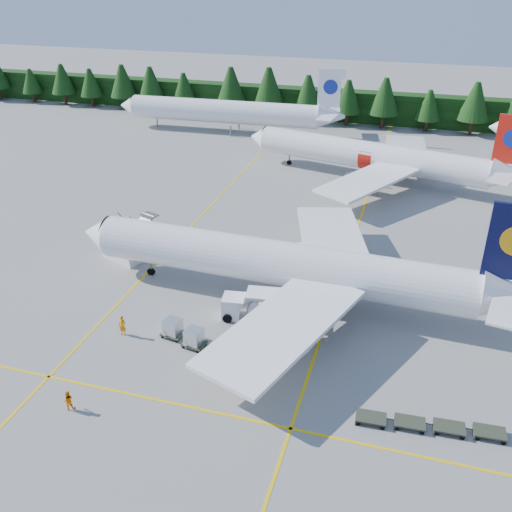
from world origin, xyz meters
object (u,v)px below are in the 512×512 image
(airliner_navy, at_px, (271,262))
(airstairs, at_px, (126,251))
(airliner_red, at_px, (365,155))
(service_truck, at_px, (255,305))

(airliner_navy, distance_m, airstairs, 18.10)
(airliner_navy, bearing_deg, airstairs, 171.96)
(airliner_red, distance_m, service_truck, 41.62)
(service_truck, bearing_deg, airliner_red, 75.44)
(airliner_red, bearing_deg, airstairs, -109.60)
(airliner_navy, relative_size, service_truck, 7.05)
(airliner_navy, bearing_deg, service_truck, -92.27)
(airliner_red, xyz_separation_m, service_truck, (-4.85, -41.27, -2.19))
(airliner_navy, relative_size, airstairs, 6.42)
(airliner_navy, height_order, airstairs, airliner_navy)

